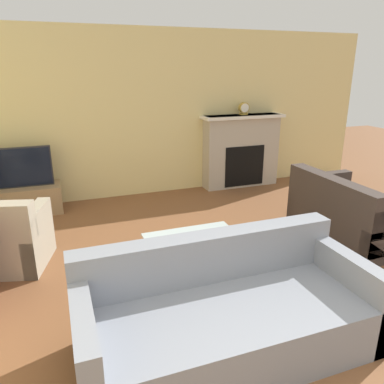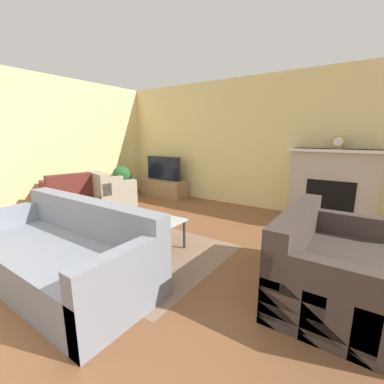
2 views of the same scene
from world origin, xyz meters
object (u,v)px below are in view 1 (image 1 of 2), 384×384
Objects in this scene: couch_sectional at (226,315)px; armchair_accent at (8,241)px; coffee_table at (194,242)px; couch_loveseat at (351,215)px; tv at (14,168)px; mantel_clock at (244,108)px.

couch_sectional and armchair_accent have the same top height.
coffee_table is at bearing 170.35° from armchair_accent.
armchair_accent is (-1.67, 1.95, 0.02)m from couch_sectional.
couch_sectional is 2.70m from couch_loveseat.
armchair_accent is (-4.04, 0.66, 0.02)m from couch_loveseat.
couch_sectional is 2.44× the size of armchair_accent.
coffee_table is (1.82, -2.51, -0.34)m from tv.
mantel_clock is (1.94, 2.67, 1.03)m from coffee_table.
couch_loveseat is 1.57× the size of coffee_table.
mantel_clock reaches higher than coffee_table.
armchair_accent is at bearing -89.94° from tv.
couch_loveseat is 2.73m from mantel_clock.
tv is 0.46× the size of couch_sectional.
couch_loveseat is 7.00× the size of mantel_clock.
couch_sectional is at bearing -97.76° from coffee_table.
coffee_table is (0.15, 1.09, 0.09)m from couch_sectional.
tv is 1.07× the size of coffee_table.
armchair_accent is at bearing -154.25° from mantel_clock.
couch_loveseat and armchair_accent have the same top height.
coffee_table is at bearing -125.99° from mantel_clock.
mantel_clock is at bearing 60.95° from couch_sectional.
armchair_accent is 4.22× the size of mantel_clock.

